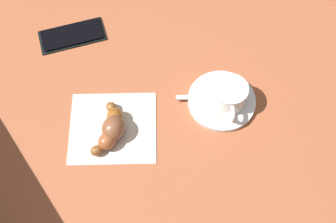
# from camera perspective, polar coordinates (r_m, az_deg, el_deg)

# --- Properties ---
(ground_plane) EXTENTS (1.80, 1.80, 0.00)m
(ground_plane) POSITION_cam_1_polar(r_m,az_deg,el_deg) (0.86, 0.64, 0.65)
(ground_plane) COLOR #A45636
(saucer) EXTENTS (0.14, 0.14, 0.01)m
(saucer) POSITION_cam_1_polar(r_m,az_deg,el_deg) (0.87, 7.21, 1.45)
(saucer) COLOR white
(saucer) RESTS_ON ground
(espresso_cup) EXTENTS (0.07, 0.09, 0.05)m
(espresso_cup) POSITION_cam_1_polar(r_m,az_deg,el_deg) (0.84, 8.25, 2.17)
(espresso_cup) COLOR white
(espresso_cup) RESTS_ON saucer
(teaspoon) EXTENTS (0.12, 0.02, 0.01)m
(teaspoon) POSITION_cam_1_polar(r_m,az_deg,el_deg) (0.86, 6.51, 2.02)
(teaspoon) COLOR silver
(teaspoon) RESTS_ON saucer
(sugar_packet) EXTENTS (0.07, 0.04, 0.01)m
(sugar_packet) POSITION_cam_1_polar(r_m,az_deg,el_deg) (0.85, 6.74, -0.22)
(sugar_packet) COLOR beige
(sugar_packet) RESTS_ON saucer
(napkin) EXTENTS (0.17, 0.16, 0.00)m
(napkin) POSITION_cam_1_polar(r_m,az_deg,el_deg) (0.85, -7.41, -2.14)
(napkin) COLOR silver
(napkin) RESTS_ON ground
(croissant) EXTENTS (0.07, 0.12, 0.04)m
(croissant) POSITION_cam_1_polar(r_m,az_deg,el_deg) (0.82, -7.56, -2.25)
(croissant) COLOR brown
(croissant) RESTS_ON napkin
(cell_phone) EXTENTS (0.16, 0.10, 0.01)m
(cell_phone) POSITION_cam_1_polar(r_m,az_deg,el_deg) (0.98, -12.75, 9.96)
(cell_phone) COLOR black
(cell_phone) RESTS_ON ground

